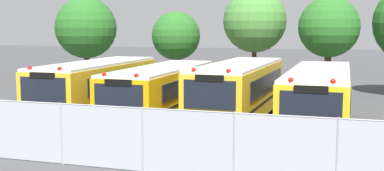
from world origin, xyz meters
TOP-DOWN VIEW (x-y plane):
  - ground_plane at (0.00, 0.00)m, footprint 160.00×160.00m
  - school_bus_0 at (-5.26, -0.09)m, footprint 2.71×9.50m
  - school_bus_1 at (-1.83, -0.21)m, footprint 2.52×9.61m
  - school_bus_2 at (1.67, 0.22)m, footprint 2.69×9.41m
  - school_bus_3 at (5.16, -0.27)m, footprint 2.48×10.42m
  - tree_0 at (-11.41, 9.34)m, footprint 4.33×4.28m
  - tree_1 at (-5.09, 10.77)m, footprint 3.36×3.36m
  - tree_2 at (0.36, 10.46)m, footprint 4.10×4.10m
  - tree_3 at (5.17, 9.32)m, footprint 3.64×3.64m
  - chainlink_fence at (0.58, -8.15)m, footprint 16.39×0.07m

SIDE VIEW (x-z plane):
  - ground_plane at x=0.00m, z-range 0.00..0.00m
  - chainlink_fence at x=0.58m, z-range 0.04..1.97m
  - school_bus_1 at x=-1.83m, z-range 0.07..2.64m
  - school_bus_3 at x=5.16m, z-range 0.07..2.71m
  - school_bus_0 at x=-5.26m, z-range 0.07..2.78m
  - school_bus_2 at x=1.67m, z-range 0.07..2.85m
  - tree_1 at x=-5.09m, z-range 1.04..6.40m
  - tree_0 at x=-11.41m, z-range 0.97..7.35m
  - tree_3 at x=5.17m, z-range 1.26..7.35m
  - tree_2 at x=0.36m, z-range 1.33..8.05m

